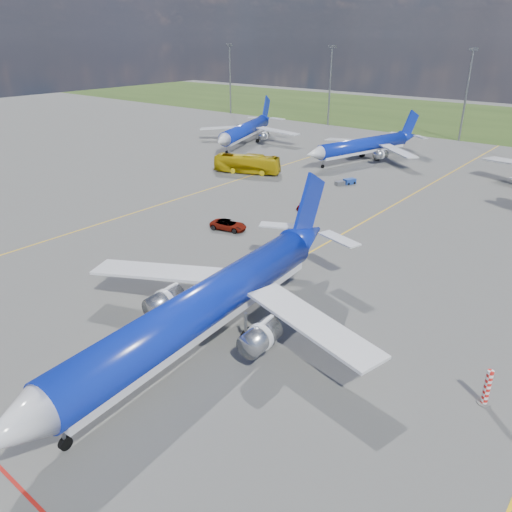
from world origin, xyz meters
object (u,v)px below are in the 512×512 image
Objects in this scene: main_airliner at (204,346)px; baggage_tug_c at (346,182)px; bg_jet_nnw at (362,160)px; service_car_a at (305,204)px; warning_post at (487,387)px; bg_jet_nw at (246,144)px; service_car_b at (228,225)px; apron_bus at (247,164)px.

main_airliner is 56.93m from baggage_tug_c.
bg_jet_nnw is 36.96m from service_car_a.
warning_post is 0.08× the size of bg_jet_nw.
bg_jet_nnw is 20.46m from baggage_tug_c.
main_airliner reaches higher than bg_jet_nw.
warning_post is at bearing 14.80° from main_airliner.
warning_post is 0.07× the size of main_airliner.
bg_jet_nw is at bearing 178.70° from baggage_tug_c.
bg_jet_nnw is (31.98, 2.05, 0.00)m from bg_jet_nw.
main_airliner is 8.39× the size of service_car_b.
bg_jet_nnw is at bearing -8.57° from service_car_b.
apron_bus reaches higher than service_car_b.
apron_bus is (-12.83, -24.43, 1.85)m from bg_jet_nnw.
apron_bus is 24.51m from service_car_a.
bg_jet_nw is 90.55m from main_airliner.
main_airliner reaches higher than apron_bus.
baggage_tug_c is at bearing 129.34° from warning_post.
warning_post is at bearing -40.74° from bg_jet_nnw.
warning_post is 71.29m from apron_bus.
apron_bus is at bearing 121.30° from main_airliner.
bg_jet_nnw is 77.36m from main_airliner.
service_car_a is 15.12m from service_car_b.
service_car_b is at bearing -114.45° from service_car_a.
main_airliner is (-21.81, -7.82, -1.50)m from warning_post.
main_airliner reaches higher than bg_jet_nnw.
bg_jet_nw is 8.70× the size of baggage_tug_c.
service_car_b is (-39.55, 15.28, -0.77)m from warning_post.
service_car_b is at bearing 158.87° from warning_post.
apron_bus is 2.54× the size of service_car_b.
service_car_a is 0.79× the size of service_car_b.
bg_jet_nnw is 6.85× the size of service_car_b.
baggage_tug_c is (6.87, -19.27, 0.45)m from bg_jet_nnw.
baggage_tug_c is at bearing -17.22° from service_car_b.
bg_jet_nw is at bearing 22.84° from service_car_b.
warning_post is 0.08× the size of bg_jet_nnw.
service_car_b is (18.41, -26.23, -1.12)m from apron_bus.
bg_jet_nw is 0.86× the size of main_airliner.
apron_bus is at bearing 20.21° from service_car_b.
bg_jet_nnw is at bearing 132.23° from baggage_tug_c.
bg_jet_nw is at bearing 128.24° from service_car_a.
warning_post reaches higher than baggage_tug_c.
service_car_a is 0.95× the size of baggage_tug_c.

